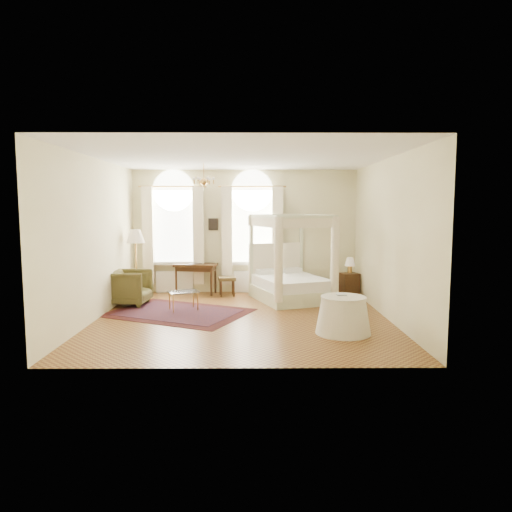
{
  "coord_description": "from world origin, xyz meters",
  "views": [
    {
      "loc": [
        0.22,
        -9.32,
        2.28
      ],
      "look_at": [
        0.29,
        0.4,
        1.26
      ],
      "focal_mm": 32.0,
      "sensor_mm": 36.0,
      "label": 1
    }
  ],
  "objects": [
    {
      "name": "ground",
      "position": [
        0.0,
        0.0,
        0.0
      ],
      "size": [
        6.0,
        6.0,
        0.0
      ],
      "primitive_type": "plane",
      "color": "olive",
      "rests_on": "ground"
    },
    {
      "name": "floor_lamp",
      "position": [
        -2.7,
        2.0,
        1.5
      ],
      "size": [
        0.45,
        0.45,
        1.75
      ],
      "color": "#AF7F3A",
      "rests_on": "ground"
    },
    {
      "name": "room_walls",
      "position": [
        0.0,
        0.0,
        1.98
      ],
      "size": [
        6.0,
        6.0,
        6.0
      ],
      "color": "#FDF6C0",
      "rests_on": "ground"
    },
    {
      "name": "oriental_rug",
      "position": [
        -1.41,
        0.48,
        0.01
      ],
      "size": [
        3.49,
        3.09,
        0.01
      ],
      "color": "#3F100F",
      "rests_on": "ground"
    },
    {
      "name": "book",
      "position": [
        1.76,
        -1.02,
        0.7
      ],
      "size": [
        0.21,
        0.27,
        0.02
      ],
      "primitive_type": "imported",
      "rotation": [
        0.0,
        0.0,
        -0.08
      ],
      "color": "black",
      "rests_on": "side_table"
    },
    {
      "name": "canopy_bed",
      "position": [
        1.16,
        1.84,
        0.48
      ],
      "size": [
        2.15,
        2.36,
        2.12
      ],
      "color": "beige",
      "rests_on": "ground"
    },
    {
      "name": "stool",
      "position": [
        -0.46,
        2.43,
        0.42
      ],
      "size": [
        0.49,
        0.49,
        0.5
      ],
      "color": "#4F4022",
      "rests_on": "ground"
    },
    {
      "name": "nightstand",
      "position": [
        2.7,
        2.26,
        0.31
      ],
      "size": [
        0.52,
        0.5,
        0.62
      ],
      "primitive_type": "cube",
      "rotation": [
        0.0,
        0.0,
        0.28
      ],
      "color": "#36210E",
      "rests_on": "ground"
    },
    {
      "name": "writing_desk",
      "position": [
        -1.3,
        2.7,
        0.7
      ],
      "size": [
        1.16,
        0.74,
        0.81
      ],
      "color": "#36210E",
      "rests_on": "ground"
    },
    {
      "name": "window_right",
      "position": [
        0.2,
        2.87,
        1.49
      ],
      "size": [
        1.62,
        0.27,
        3.29
      ],
      "color": "white",
      "rests_on": "room_walls"
    },
    {
      "name": "armchair",
      "position": [
        -2.7,
        1.32,
        0.42
      ],
      "size": [
        0.98,
        0.96,
        0.84
      ],
      "primitive_type": "imported",
      "rotation": [
        0.0,
        0.0,
        1.5
      ],
      "color": "#48421F",
      "rests_on": "ground"
    },
    {
      "name": "side_table",
      "position": [
        1.87,
        -1.18,
        0.34
      ],
      "size": [
        1.0,
        1.0,
        0.69
      ],
      "color": "beige",
      "rests_on": "ground"
    },
    {
      "name": "wall_pictures",
      "position": [
        0.09,
        2.97,
        1.89
      ],
      "size": [
        2.54,
        0.03,
        0.39
      ],
      "color": "black",
      "rests_on": "room_walls"
    },
    {
      "name": "laptop",
      "position": [
        -1.3,
        2.6,
        0.83
      ],
      "size": [
        0.39,
        0.29,
        0.03
      ],
      "primitive_type": "imported",
      "rotation": [
        0.0,
        0.0,
        3.32
      ],
      "color": "black",
      "rests_on": "writing_desk"
    },
    {
      "name": "window_left",
      "position": [
        -1.9,
        2.87,
        1.49
      ],
      "size": [
        1.62,
        0.27,
        3.29
      ],
      "color": "white",
      "rests_on": "room_walls"
    },
    {
      "name": "coffee_table",
      "position": [
        -1.34,
        0.73,
        0.39
      ],
      "size": [
        0.76,
        0.66,
        0.44
      ],
      "color": "white",
      "rests_on": "ground"
    },
    {
      "name": "nightstand_lamp",
      "position": [
        2.73,
        2.34,
        0.88
      ],
      "size": [
        0.27,
        0.27,
        0.39
      ],
      "color": "#AF7F3A",
      "rests_on": "nightstand"
    },
    {
      "name": "chandelier",
      "position": [
        -0.9,
        1.2,
        2.91
      ],
      "size": [
        0.51,
        0.45,
        0.5
      ],
      "color": "#AF7F3A",
      "rests_on": "room_walls"
    }
  ]
}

